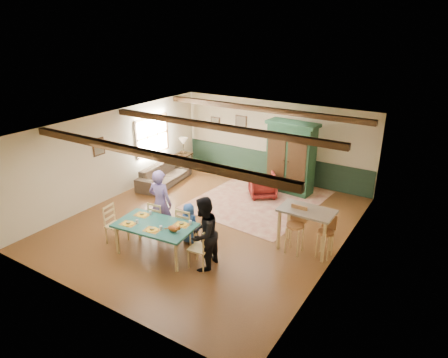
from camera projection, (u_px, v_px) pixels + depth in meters
The scene contains 35 objects.
floor at pixel (209, 222), 11.05m from camera, with size 8.00×8.00×0.00m, color #553118.
wall_back at pixel (274, 141), 13.70m from camera, with size 7.00×0.02×2.70m, color beige.
wall_left at pixel (115, 154), 12.29m from camera, with size 0.02×8.00×2.70m, color beige.
wall_right at pixel (339, 207), 8.82m from camera, with size 0.02×8.00×2.70m, color beige.
ceiling at pixel (208, 126), 10.06m from camera, with size 7.00×8.00×0.02m, color white.
wainscot_back at pixel (273, 165), 14.02m from camera, with size 6.95×0.03×0.90m, color #1B3324.
ceiling_beam_front at pixel (145, 154), 8.28m from camera, with size 6.95×0.16×0.16m, color black.
ceiling_beam_mid at pixel (216, 127), 10.40m from camera, with size 6.95×0.16×0.16m, color black.
ceiling_beam_back at pixel (262, 109), 12.45m from camera, with size 6.95×0.16×0.16m, color black.
window_left at pixel (152, 136), 13.53m from camera, with size 0.06×1.60×1.30m, color white, non-canonical shape.
picture_left_wall at pixel (99, 147), 11.65m from camera, with size 0.04×0.42×0.52m, color gray, non-canonical shape.
picture_back_a at pixel (241, 123), 14.15m from camera, with size 0.45×0.04×0.55m, color gray, non-canonical shape.
picture_back_b at pixel (215, 123), 14.75m from camera, with size 0.38×0.04×0.48m, color gray, non-canonical shape.
dining_table at pixel (156, 239), 9.40m from camera, with size 1.86×1.03×0.77m, color #1A5449, non-canonical shape.
dining_chair_far_left at pixel (160, 219), 10.15m from camera, with size 0.43×0.45×0.98m, color tan, non-canonical shape.
dining_chair_far_right at pixel (187, 225), 9.81m from camera, with size 0.43×0.45×0.98m, color tan, non-canonical shape.
dining_chair_end_left at pixel (116, 225), 9.85m from camera, with size 0.43×0.45×0.98m, color tan, non-canonical shape.
dining_chair_end_right at pixel (200, 247), 8.87m from camera, with size 0.43×0.45×0.98m, color tan, non-canonical shape.
person_man at pixel (160, 203), 10.07m from camera, with size 0.65×0.43×1.78m, color #7660A5.
person_woman at pixel (203, 234), 8.70m from camera, with size 0.83×0.64×1.70m, color black.
person_child at pixel (189, 223), 9.87m from camera, with size 0.51×0.33×1.04m, color #2954A5.
cat at pixel (173, 228), 8.90m from camera, with size 0.37×0.14×0.19m, color #BF5B21, non-canonical shape.
place_setting_near_left at pixel (128, 222), 9.26m from camera, with size 0.41×0.31×0.11m, color yellow, non-canonical shape.
place_setting_near_center at pixel (152, 228), 8.98m from camera, with size 0.41×0.31×0.11m, color yellow, non-canonical shape.
place_setting_far_left at pixel (142, 213), 9.69m from camera, with size 0.41×0.31×0.11m, color yellow, non-canonical shape.
place_setting_far_right at pixel (182, 223), 9.22m from camera, with size 0.41×0.31×0.11m, color yellow, non-canonical shape.
area_rug at pixel (259, 200), 12.39m from camera, with size 3.34×3.96×0.01m, color beige.
armoire at pixel (291, 158), 12.62m from camera, with size 1.63×0.65×2.30m, color #163923.
armchair at pixel (263, 185), 12.52m from camera, with size 0.79×0.82×0.74m, color #4F0F11.
sofa at pixel (164, 174), 13.53m from camera, with size 2.23×0.87×0.65m, color #413529.
end_table at pixel (184, 162), 14.78m from camera, with size 0.52×0.52×0.64m, color black, non-canonical shape.
table_lamp at pixel (183, 146), 14.55m from camera, with size 0.33×0.33×0.59m, color beige, non-canonical shape.
counter_table at pixel (305, 230), 9.51m from camera, with size 1.28×0.75×1.07m, color tan, non-canonical shape.
bar_stool_left at pixel (295, 231), 9.38m from camera, with size 0.41×0.45×1.16m, color #B97C48, non-canonical shape.
bar_stool_right at pixel (325, 237), 9.23m from camera, with size 0.37×0.40×1.04m, color #B97C48, non-canonical shape.
Camera 1 is at (5.59, -8.11, 5.17)m, focal length 32.00 mm.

